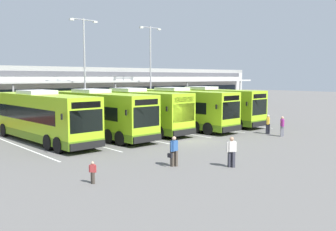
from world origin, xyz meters
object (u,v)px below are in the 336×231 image
at_px(coach_bus_rightmost, 208,106).
at_px(coach_bus_leftmost, 43,118).
at_px(pedestrian_near_bin, 232,151).
at_px(lamp_post_centre, 85,63).
at_px(pedestrian_child, 93,172).
at_px(pedestrian_approaching_bus, 282,126).
at_px(pedestrian_in_dark_coat, 268,124).
at_px(coach_bus_right_centre, 179,109).
at_px(coach_bus_left_centre, 98,114).
at_px(pedestrian_with_handbag, 174,151).
at_px(lamp_post_east, 150,65).
at_px(coach_bus_centre, 135,111).

bearing_deg(coach_bus_rightmost, coach_bus_leftmost, 177.63).
bearing_deg(pedestrian_near_bin, lamp_post_centre, 78.90).
bearing_deg(pedestrian_child, pedestrian_approaching_bus, 5.55).
bearing_deg(pedestrian_in_dark_coat, coach_bus_right_centre, 112.36).
relative_size(coach_bus_left_centre, pedestrian_with_handbag, 7.55).
bearing_deg(coach_bus_left_centre, lamp_post_east, 37.71).
bearing_deg(pedestrian_in_dark_coat, coach_bus_rightmost, 80.60).
bearing_deg(coach_bus_centre, pedestrian_with_handbag, -117.42).
height_order(coach_bus_left_centre, coach_bus_right_centre, same).
distance_m(coach_bus_right_centre, pedestrian_near_bin, 15.46).
distance_m(pedestrian_child, pedestrian_near_bin, 7.39).
bearing_deg(pedestrian_approaching_bus, lamp_post_east, 81.81).
relative_size(coach_bus_right_centre, lamp_post_east, 1.11).
bearing_deg(pedestrian_child, pedestrian_in_dark_coat, 10.08).
relative_size(lamp_post_centre, lamp_post_east, 1.00).
height_order(coach_bus_leftmost, coach_bus_left_centre, same).
height_order(coach_bus_right_centre, pedestrian_near_bin, coach_bus_right_centre).
xyz_separation_m(coach_bus_left_centre, lamp_post_east, (14.03, 10.84, 4.50)).
height_order(coach_bus_centre, lamp_post_east, lamp_post_east).
xyz_separation_m(coach_bus_right_centre, pedestrian_with_handbag, (-10.48, -10.87, -0.93)).
distance_m(coach_bus_right_centre, pedestrian_in_dark_coat, 8.25).
xyz_separation_m(pedestrian_with_handbag, lamp_post_east, (16.29, 22.37, 5.43)).
bearing_deg(coach_bus_left_centre, coach_bus_rightmost, -1.23).
relative_size(coach_bus_leftmost, pedestrian_in_dark_coat, 7.55).
bearing_deg(lamp_post_east, pedestrian_child, -133.42).
bearing_deg(pedestrian_near_bin, coach_bus_right_centre, 57.44).
height_order(coach_bus_leftmost, pedestrian_child, coach_bus_leftmost).
relative_size(coach_bus_leftmost, pedestrian_child, 12.18).
xyz_separation_m(coach_bus_rightmost, pedestrian_child, (-19.81, -11.26, -1.24)).
bearing_deg(pedestrian_in_dark_coat, pedestrian_near_bin, -154.61).
relative_size(coach_bus_rightmost, pedestrian_in_dark_coat, 7.55).
bearing_deg(pedestrian_with_handbag, coach_bus_leftmost, 99.86).
distance_m(coach_bus_left_centre, coach_bus_centre, 3.98).
height_order(pedestrian_in_dark_coat, pedestrian_approaching_bus, same).
relative_size(coach_bus_right_centre, pedestrian_in_dark_coat, 7.55).
bearing_deg(coach_bus_left_centre, coach_bus_right_centre, -4.57).
relative_size(pedestrian_in_dark_coat, pedestrian_child, 1.61).
bearing_deg(pedestrian_with_handbag, pedestrian_child, -179.99).
bearing_deg(pedestrian_with_handbag, lamp_post_centre, 72.57).
bearing_deg(coach_bus_leftmost, pedestrian_in_dark_coat, -28.94).
height_order(coach_bus_leftmost, pedestrian_with_handbag, coach_bus_leftmost).
height_order(coach_bus_rightmost, lamp_post_east, lamp_post_east).
bearing_deg(pedestrian_approaching_bus, pedestrian_child, -174.45).
distance_m(pedestrian_in_dark_coat, lamp_post_east, 20.02).
bearing_deg(pedestrian_in_dark_coat, pedestrian_child, -169.92).
distance_m(coach_bus_centre, pedestrian_approaching_bus, 12.47).
distance_m(pedestrian_approaching_bus, lamp_post_centre, 21.97).
xyz_separation_m(pedestrian_in_dark_coat, lamp_post_east, (2.68, 19.09, 5.42)).
bearing_deg(pedestrian_child, lamp_post_centre, 61.84).
bearing_deg(coach_bus_right_centre, pedestrian_child, -144.73).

